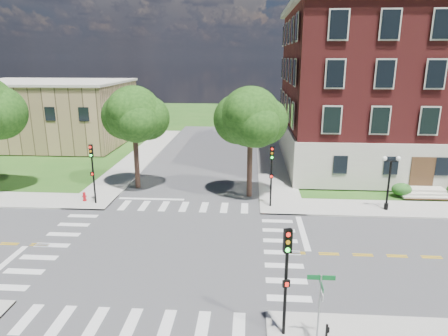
# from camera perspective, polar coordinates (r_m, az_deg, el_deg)

# --- Properties ---
(ground) EXTENTS (160.00, 160.00, 0.00)m
(ground) POSITION_cam_1_polar(r_m,az_deg,el_deg) (25.42, -8.44, -11.37)
(ground) COLOR #235317
(ground) RESTS_ON ground
(road_ew) EXTENTS (90.00, 12.00, 0.01)m
(road_ew) POSITION_cam_1_polar(r_m,az_deg,el_deg) (25.41, -8.44, -11.36)
(road_ew) COLOR #3D3D3F
(road_ew) RESTS_ON ground
(road_ns) EXTENTS (12.00, 90.00, 0.01)m
(road_ns) POSITION_cam_1_polar(r_m,az_deg,el_deg) (25.41, -8.44, -11.36)
(road_ns) COLOR #3D3D3F
(road_ns) RESTS_ON ground
(sidewalk_ne) EXTENTS (34.00, 34.00, 0.12)m
(sidewalk_ne) POSITION_cam_1_polar(r_m,az_deg,el_deg) (40.48, 18.32, -1.58)
(sidewalk_ne) COLOR #9E9B93
(sidewalk_ne) RESTS_ON ground
(sidewalk_nw) EXTENTS (34.00, 34.00, 0.12)m
(sidewalk_nw) POSITION_cam_1_polar(r_m,az_deg,el_deg) (44.22, -23.97, -0.73)
(sidewalk_nw) COLOR #9E9B93
(sidewalk_nw) RESTS_ON ground
(crosswalk_east) EXTENTS (2.20, 10.20, 0.02)m
(crosswalk_east) POSITION_cam_1_polar(r_m,az_deg,el_deg) (24.97, 8.30, -11.88)
(crosswalk_east) COLOR silver
(crosswalk_east) RESTS_ON ground
(stop_bar_east) EXTENTS (0.40, 5.50, 0.00)m
(stop_bar_east) POSITION_cam_1_polar(r_m,az_deg,el_deg) (27.83, 11.17, -9.03)
(stop_bar_east) COLOR silver
(stop_bar_east) RESTS_ON ground
(main_building) EXTENTS (30.60, 22.40, 16.50)m
(main_building) POSITION_cam_1_polar(r_m,az_deg,el_deg) (48.05, 27.40, 10.16)
(main_building) COLOR #BEB6A7
(main_building) RESTS_ON ground
(secondary_building) EXTENTS (20.40, 15.40, 8.30)m
(secondary_building) POSITION_cam_1_polar(r_m,az_deg,el_deg) (59.19, -23.69, 7.31)
(secondary_building) COLOR olive
(secondary_building) RESTS_ON ground
(tree_c) EXTENTS (4.82, 4.82, 9.04)m
(tree_c) POSITION_cam_1_polar(r_m,az_deg,el_deg) (35.37, -12.77, 7.50)
(tree_c) COLOR #2F1E17
(tree_c) RESTS_ON ground
(tree_d) EXTENTS (4.88, 4.88, 9.15)m
(tree_d) POSITION_cam_1_polar(r_m,az_deg,el_deg) (32.28, 3.80, 7.26)
(tree_d) COLOR #2F1E17
(tree_d) RESTS_ON ground
(traffic_signal_se) EXTENTS (0.38, 0.44, 4.80)m
(traffic_signal_se) POSITION_cam_1_polar(r_m,az_deg,el_deg) (16.81, 8.91, -14.06)
(traffic_signal_se) COLOR black
(traffic_signal_se) RESTS_ON ground
(traffic_signal_ne) EXTENTS (0.33, 0.37, 4.80)m
(traffic_signal_ne) POSITION_cam_1_polar(r_m,az_deg,el_deg) (30.82, 6.80, -0.09)
(traffic_signal_ne) COLOR black
(traffic_signal_ne) RESTS_ON ground
(traffic_signal_nw) EXTENTS (0.38, 0.45, 4.80)m
(traffic_signal_nw) POSITION_cam_1_polar(r_m,az_deg,el_deg) (32.91, -18.28, 0.23)
(traffic_signal_nw) COLOR black
(traffic_signal_nw) RESTS_ON ground
(twin_lamp_west) EXTENTS (1.36, 0.36, 4.23)m
(twin_lamp_west) POSITION_cam_1_polar(r_m,az_deg,el_deg) (32.59, 22.52, -1.54)
(twin_lamp_west) COLOR black
(twin_lamp_west) RESTS_ON ground
(street_sign_pole) EXTENTS (1.10, 1.10, 3.10)m
(street_sign_pole) POSITION_cam_1_polar(r_m,az_deg,el_deg) (17.05, 13.57, -17.32)
(street_sign_pole) COLOR gray
(street_sign_pole) RESTS_ON ground
(push_button_post) EXTENTS (0.14, 0.21, 1.20)m
(push_button_post) POSITION_cam_1_polar(r_m,az_deg,el_deg) (17.58, 14.42, -22.25)
(push_button_post) COLOR black
(push_button_post) RESTS_ON ground
(fire_hydrant) EXTENTS (0.35, 0.35, 0.75)m
(fire_hydrant) POSITION_cam_1_polar(r_m,az_deg,el_deg) (34.51, -19.32, -3.90)
(fire_hydrant) COLOR #A50C14
(fire_hydrant) RESTS_ON ground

